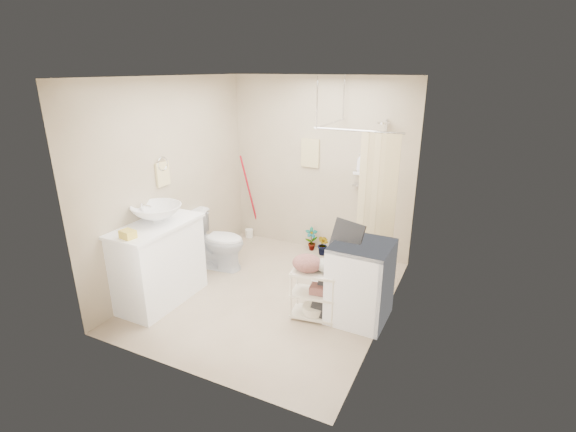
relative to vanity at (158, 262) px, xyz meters
The scene contains 23 objects.
floor 1.43m from the vanity, 30.25° to the left, with size 3.20×3.20×0.00m, color tan.
ceiling 2.50m from the vanity, 30.25° to the left, with size 2.80×3.20×0.04m, color silver.
wall_back 2.68m from the vanity, 63.00° to the left, with size 2.80×0.04×2.60m, color #BAAB90.
wall_front 1.69m from the vanity, 38.53° to the right, with size 2.80×0.04×2.60m, color #BAAB90.
wall_left 1.08m from the vanity, 109.54° to the left, with size 0.04×3.20×2.60m, color #BAAB90.
wall_right 2.77m from the vanity, 14.80° to the left, with size 0.04×3.20×2.60m, color #BAAB90.
vanity is the anchor object (origin of this frame).
sink 0.60m from the vanity, 94.99° to the left, with size 0.58×0.58×0.20m, color white.
counter_basket 0.70m from the vanity, 81.47° to the right, with size 0.16×0.12×0.09m, color gold.
floor_basket 0.53m from the vanity, 67.35° to the right, with size 0.28×0.21×0.15m, color #F9F049.
toilet 1.05m from the vanity, 83.41° to the left, with size 0.46×0.80×0.82m, color silver.
mop 2.20m from the vanity, 91.21° to the left, with size 0.13×0.13×1.40m, color #A4091A, non-canonical shape.
potted_plant_a 2.43m from the vanity, 62.76° to the left, with size 0.19×0.13×0.37m, color brown.
potted_plant_b 2.47m from the vanity, 56.94° to the left, with size 0.18×0.15×0.33m, color brown.
hanging_towel 2.67m from the vanity, 65.89° to the left, with size 0.28×0.03×0.42m, color beige.
towel_ring 1.11m from the vanity, 114.79° to the left, with size 0.04×0.22×0.34m, color beige, non-canonical shape.
tp_holder 0.79m from the vanity, 105.39° to the left, with size 0.08×0.12×0.14m, color white, non-canonical shape.
shower 2.71m from the vanity, 40.66° to the left, with size 1.10×1.10×2.10m, color white, non-canonical shape.
shampoo_bottle_a 2.99m from the vanity, 50.90° to the left, with size 0.10×0.10×0.25m, color white.
shampoo_bottle_b 3.04m from the vanity, 48.94° to the left, with size 0.08×0.09×0.19m, color #3255A2.
washing_machine 2.39m from the vanity, 15.92° to the left, with size 0.62×0.64×0.91m, color white.
laundry_rack 1.90m from the vanity, 13.48° to the left, with size 0.51×0.30×0.70m, color silver, non-canonical shape.
ironing_board 2.13m from the vanity, 14.60° to the left, with size 0.33×0.10×1.18m, color black, non-canonical shape.
Camera 1 is at (2.18, -4.06, 2.69)m, focal length 26.00 mm.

